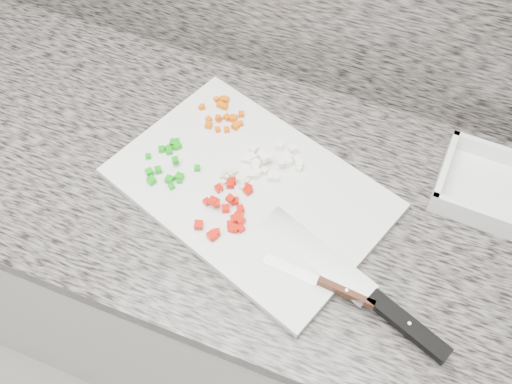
# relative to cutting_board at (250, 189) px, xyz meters

# --- Properties ---
(cabinet) EXTENTS (3.92, 0.62, 0.86)m
(cabinet) POSITION_rel_cutting_board_xyz_m (-0.07, 0.02, -0.48)
(cabinet) COLOR silver
(cabinet) RESTS_ON ground
(countertop) EXTENTS (3.96, 0.64, 0.04)m
(countertop) POSITION_rel_cutting_board_xyz_m (-0.07, 0.02, -0.03)
(countertop) COLOR #605C55
(countertop) RESTS_ON cabinet
(cutting_board) EXTENTS (0.58, 0.48, 0.02)m
(cutting_board) POSITION_rel_cutting_board_xyz_m (0.00, 0.00, 0.00)
(cutting_board) COLOR silver
(cutting_board) RESTS_ON countertop
(carrot_pile) EXTENTS (0.10, 0.09, 0.02)m
(carrot_pile) POSITION_rel_cutting_board_xyz_m (-0.12, 0.14, 0.01)
(carrot_pile) COLOR #D45404
(carrot_pile) RESTS_ON cutting_board
(onion_pile) EXTENTS (0.12, 0.11, 0.02)m
(onion_pile) POSITION_rel_cutting_board_xyz_m (0.02, 0.06, 0.02)
(onion_pile) COLOR white
(onion_pile) RESTS_ON cutting_board
(green_pepper_pile) EXTENTS (0.11, 0.12, 0.02)m
(green_pepper_pile) POSITION_rel_cutting_board_xyz_m (-0.16, -0.01, 0.02)
(green_pepper_pile) COLOR #0F980D
(green_pepper_pile) RESTS_ON cutting_board
(red_pepper_pile) EXTENTS (0.10, 0.14, 0.02)m
(red_pepper_pile) POSITION_rel_cutting_board_xyz_m (-0.02, -0.07, 0.02)
(red_pepper_pile) COLOR #BD0F02
(red_pepper_pile) RESTS_ON cutting_board
(garlic_pile) EXTENTS (0.06, 0.07, 0.01)m
(garlic_pile) POSITION_rel_cutting_board_xyz_m (-0.03, -0.00, 0.01)
(garlic_pile) COLOR beige
(garlic_pile) RESTS_ON cutting_board
(chef_knife) EXTENTS (0.37, 0.18, 0.02)m
(chef_knife) POSITION_rel_cutting_board_xyz_m (0.28, -0.14, 0.01)
(chef_knife) COLOR silver
(chef_knife) RESTS_ON cutting_board
(paring_knife) EXTENTS (0.20, 0.03, 0.02)m
(paring_knife) POSITION_rel_cutting_board_xyz_m (0.20, -0.14, 0.01)
(paring_knife) COLOR silver
(paring_knife) RESTS_ON cutting_board
(tray) EXTENTS (0.24, 0.18, 0.05)m
(tray) POSITION_rel_cutting_board_xyz_m (0.44, 0.16, 0.01)
(tray) COLOR silver
(tray) RESTS_ON countertop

